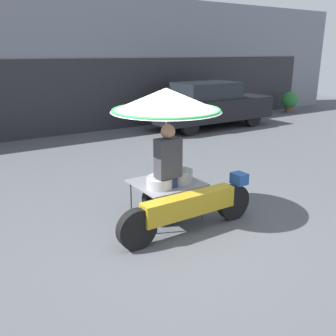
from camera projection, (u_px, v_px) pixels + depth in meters
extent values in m
plane|color=#4C4F54|center=(176.00, 231.00, 5.70)|extent=(36.00, 36.00, 0.00)
cube|color=gray|center=(23.00, 65.00, 12.01)|extent=(28.00, 2.00, 4.43)
cube|color=#28282D|center=(35.00, 100.00, 11.49)|extent=(23.80, 0.06, 2.40)
cylinder|color=black|center=(233.00, 202.00, 6.05)|extent=(0.58, 0.14, 0.58)
cylinder|color=black|center=(137.00, 229.00, 5.12)|extent=(0.58, 0.14, 0.58)
cube|color=#B7931E|center=(189.00, 204.00, 5.53)|extent=(1.56, 0.24, 0.32)
cube|color=#234C93|center=(239.00, 179.00, 5.99)|extent=(0.20, 0.24, 0.18)
cylinder|color=black|center=(157.00, 197.00, 6.31)|extent=(0.52, 0.14, 0.52)
cylinder|color=#515156|center=(203.00, 203.00, 5.99)|extent=(0.03, 0.03, 0.60)
cylinder|color=#515156|center=(175.00, 188.00, 6.63)|extent=(0.03, 0.03, 0.60)
cylinder|color=#515156|center=(156.00, 215.00, 5.53)|extent=(0.03, 0.03, 0.60)
cylinder|color=#515156|center=(131.00, 198.00, 6.17)|extent=(0.03, 0.03, 0.60)
cube|color=gray|center=(166.00, 183.00, 5.98)|extent=(1.03, 0.94, 0.02)
cylinder|color=#B2B2B7|center=(166.00, 148.00, 5.81)|extent=(0.03, 0.03, 1.13)
cone|color=white|center=(166.00, 100.00, 5.59)|extent=(1.69, 1.69, 0.35)
torus|color=green|center=(166.00, 110.00, 5.64)|extent=(1.65, 1.65, 0.05)
cylinder|color=#B7B7BC|center=(159.00, 183.00, 5.70)|extent=(0.40, 0.40, 0.16)
cylinder|color=#939399|center=(181.00, 176.00, 5.93)|extent=(0.38, 0.38, 0.21)
cylinder|color=silver|center=(157.00, 178.00, 6.10)|extent=(0.31, 0.31, 0.06)
cylinder|color=red|center=(172.00, 169.00, 6.31)|extent=(0.21, 0.21, 0.20)
cylinder|color=navy|center=(163.00, 202.00, 5.76)|extent=(0.14, 0.14, 0.79)
cylinder|color=navy|center=(173.00, 200.00, 5.85)|extent=(0.14, 0.14, 0.79)
cube|color=#38383D|center=(168.00, 158.00, 5.60)|extent=(0.38, 0.22, 0.59)
sphere|color=#A87A5B|center=(168.00, 131.00, 5.48)|extent=(0.21, 0.21, 0.21)
cylinder|color=black|center=(253.00, 118.00, 13.56)|extent=(0.63, 0.20, 0.63)
cylinder|color=black|center=(225.00, 113.00, 14.76)|extent=(0.63, 0.20, 0.63)
cylinder|color=black|center=(190.00, 126.00, 12.08)|extent=(0.63, 0.20, 0.63)
cylinder|color=black|center=(165.00, 119.00, 13.29)|extent=(0.63, 0.20, 0.63)
cube|color=black|center=(210.00, 108.00, 13.31)|extent=(4.55, 1.77, 0.74)
cube|color=#1E2328|center=(205.00, 90.00, 13.00)|extent=(2.18, 1.56, 0.55)
cylinder|color=brown|center=(289.00, 110.00, 16.80)|extent=(0.32, 0.32, 0.25)
sphere|color=#287033|center=(290.00, 100.00, 16.67)|extent=(0.72, 0.72, 0.72)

